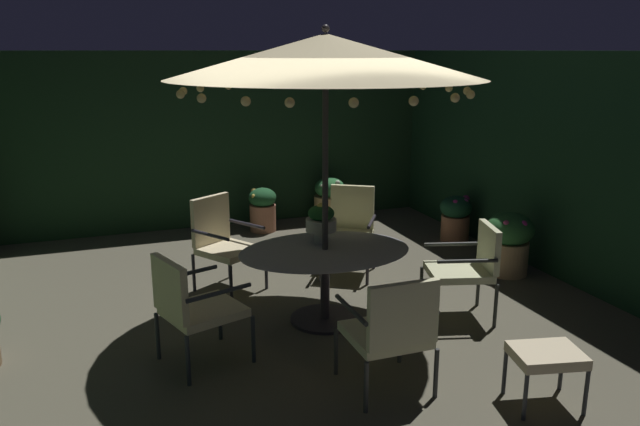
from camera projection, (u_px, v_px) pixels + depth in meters
ground_plane at (303, 318)px, 6.16m from camera, size 6.82×7.82×0.02m
hedge_backdrop_rear at (221, 139)px, 9.25m from camera, size 6.82×0.30×2.55m
hedge_backdrop_right at (579, 169)px, 6.92m from camera, size 0.30×7.82×2.55m
patio_dining_table at (325, 265)px, 5.94m from camera, size 1.66×1.25×0.73m
patio_umbrella at (325, 57)px, 5.45m from camera, size 2.84×2.84×2.78m
centerpiece_planter at (321, 220)px, 6.06m from camera, size 0.30×0.30×0.40m
patio_chair_north at (469, 264)px, 6.04m from camera, size 0.75×0.71×0.93m
patio_chair_northeast at (350, 225)px, 7.27m from camera, size 0.78×0.79×1.02m
patio_chair_east at (222, 238)px, 6.78m from camera, size 0.80×0.81×1.02m
patio_chair_southeast at (192, 304)px, 5.10m from camera, size 0.78×0.75×0.96m
patio_chair_south at (392, 328)px, 4.67m from camera, size 0.62×0.63×0.96m
ottoman_footrest at (547, 358)px, 4.55m from camera, size 0.56×0.49×0.44m
potted_plant_back_center at (509, 241)px, 7.26m from camera, size 0.55×0.55×0.74m
potted_plant_back_right at (456, 217)px, 8.54m from camera, size 0.44×0.44×0.63m
potted_plant_left_near at (330, 200)px, 9.49m from camera, size 0.47×0.47×0.69m
potted_plant_front_corner at (263, 208)px, 9.03m from camera, size 0.40×0.40×0.64m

